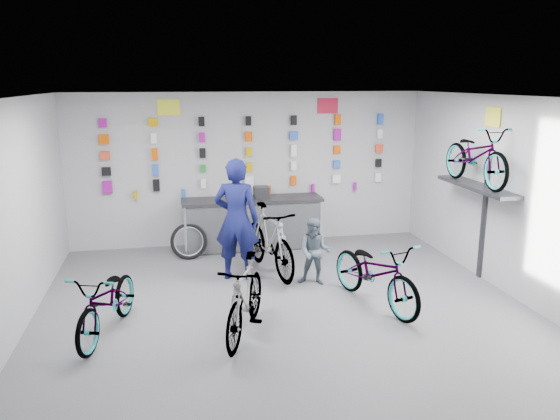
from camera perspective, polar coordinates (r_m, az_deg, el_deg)
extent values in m
plane|color=#505055|center=(7.51, 1.30, -11.94)|extent=(8.00, 8.00, 0.00)
plane|color=white|center=(6.79, 1.44, 11.59)|extent=(8.00, 8.00, 0.00)
plane|color=#BABABD|center=(10.86, -3.31, 4.30)|extent=(7.00, 0.00, 7.00)
plane|color=#BABABD|center=(3.47, 16.77, -16.81)|extent=(7.00, 0.00, 7.00)
plane|color=#BABABD|center=(8.47, 25.13, 0.45)|extent=(0.00, 8.00, 8.00)
cube|color=black|center=(10.64, -2.89, -1.66)|extent=(2.60, 0.60, 0.90)
cube|color=silver|center=(10.35, -2.64, -1.92)|extent=(2.60, 0.02, 0.90)
cube|color=silver|center=(10.24, -9.85, -2.28)|extent=(0.04, 0.04, 0.96)
cube|color=silver|center=(10.62, 4.31, -1.55)|extent=(0.04, 0.04, 0.96)
cube|color=black|center=(10.52, -2.92, 1.07)|extent=(2.70, 0.66, 0.06)
cube|color=#A50F98|center=(10.80, -17.58, 2.29)|extent=(0.17, 0.06, 0.23)
cube|color=black|center=(10.73, -12.80, 2.53)|extent=(0.13, 0.06, 0.23)
cube|color=white|center=(10.75, -8.00, 2.75)|extent=(0.09, 0.06, 0.18)
cube|color=white|center=(10.83, -3.24, 2.94)|extent=(0.17, 0.06, 0.22)
cube|color=#F45501|center=(11.00, 1.42, 3.11)|extent=(0.10, 0.06, 0.18)
cube|color=white|center=(11.23, 5.91, 3.26)|extent=(0.16, 0.06, 0.17)
cube|color=white|center=(11.52, 10.19, 3.38)|extent=(0.12, 0.06, 0.18)
cube|color=black|center=(10.74, -17.69, 3.86)|extent=(0.16, 0.06, 0.16)
cube|color=blue|center=(10.68, -12.88, 4.11)|extent=(0.11, 0.06, 0.21)
cube|color=#1E8A29|center=(10.70, -8.05, 4.32)|extent=(0.10, 0.06, 0.14)
cube|color=#D59E00|center=(10.78, -3.26, 4.51)|extent=(0.11, 0.06, 0.18)
cube|color=white|center=(10.95, 1.42, 4.66)|extent=(0.11, 0.06, 0.18)
cube|color=blue|center=(11.18, 5.94, 4.78)|extent=(0.14, 0.06, 0.15)
cube|color=black|center=(11.48, 10.25, 4.86)|extent=(0.12, 0.06, 0.17)
cube|color=#E94928|center=(10.70, -17.80, 5.45)|extent=(0.17, 0.06, 0.16)
cube|color=#F45501|center=(10.64, -12.97, 5.70)|extent=(0.11, 0.06, 0.23)
cube|color=black|center=(10.65, -8.10, 5.92)|extent=(0.11, 0.06, 0.19)
cube|color=#D59E00|center=(10.74, -3.28, 6.09)|extent=(0.10, 0.06, 0.18)
cube|color=white|center=(10.90, 1.43, 6.22)|extent=(0.11, 0.06, 0.23)
cube|color=#F45501|center=(11.14, 5.98, 6.30)|extent=(0.14, 0.06, 0.15)
cube|color=#E94928|center=(11.44, 10.32, 6.34)|extent=(0.16, 0.06, 0.17)
cube|color=#F45501|center=(10.67, -17.92, 7.04)|extent=(0.17, 0.06, 0.18)
cube|color=white|center=(10.61, -13.05, 7.31)|extent=(0.10, 0.06, 0.19)
cube|color=#A50F98|center=(10.62, -8.15, 7.52)|extent=(0.11, 0.06, 0.18)
cube|color=#F45501|center=(10.71, -3.30, 7.68)|extent=(0.13, 0.06, 0.18)
cube|color=blue|center=(10.87, 1.44, 7.79)|extent=(0.17, 0.06, 0.16)
cube|color=#A50F98|center=(11.11, 6.02, 7.84)|extent=(0.14, 0.06, 0.23)
cube|color=white|center=(11.41, 10.38, 7.84)|extent=(0.10, 0.06, 0.18)
cube|color=#A50F98|center=(10.64, -18.04, 8.64)|extent=(0.14, 0.06, 0.17)
cube|color=#D59E00|center=(10.58, -13.14, 8.92)|extent=(0.17, 0.06, 0.15)
cube|color=black|center=(10.59, -8.21, 9.14)|extent=(0.11, 0.06, 0.18)
cube|color=black|center=(10.68, -3.32, 9.28)|extent=(0.10, 0.06, 0.18)
cube|color=black|center=(10.85, 1.45, 9.36)|extent=(0.11, 0.06, 0.19)
cube|color=#F45501|center=(11.08, 6.06, 9.38)|extent=(0.11, 0.06, 0.21)
cube|color=blue|center=(11.38, 10.44, 9.34)|extent=(0.11, 0.06, 0.22)
cylinder|color=#D59E00|center=(10.76, -14.88, 1.52)|extent=(0.07, 0.07, 0.16)
cylinder|color=blue|center=(10.74, -10.09, 1.74)|extent=(0.07, 0.07, 0.16)
cylinder|color=#F45501|center=(10.91, -1.13, 2.13)|extent=(0.07, 0.07, 0.16)
cylinder|color=#A50F98|center=(11.10, 3.45, 2.30)|extent=(0.07, 0.07, 0.16)
cylinder|color=#A50F98|center=(11.36, 7.84, 2.46)|extent=(0.07, 0.07, 0.16)
cube|color=#333338|center=(9.33, 19.85, 2.33)|extent=(0.38, 1.90, 0.06)
cube|color=#333338|center=(9.53, 20.51, -0.89)|extent=(0.04, 0.10, 2.00)
cube|color=#F7FF34|center=(10.61, -11.56, 10.47)|extent=(0.42, 0.02, 0.30)
cube|color=red|center=(11.05, 5.01, 10.80)|extent=(0.42, 0.02, 0.30)
cube|color=#F7FF34|center=(9.29, 21.35, 9.02)|extent=(0.02, 0.40, 0.30)
imported|color=gray|center=(7.42, -17.56, -9.08)|extent=(1.09, 1.84, 0.91)
imported|color=gray|center=(7.04, -3.66, -9.15)|extent=(1.10, 1.77, 1.03)
imported|color=gray|center=(8.07, 9.97, -6.42)|extent=(1.20, 2.04, 1.01)
imported|color=gray|center=(9.24, -1.10, -3.14)|extent=(0.98, 2.01, 1.17)
imported|color=gray|center=(9.22, 19.83, 5.38)|extent=(0.63, 1.80, 0.95)
imported|color=#10134A|center=(8.89, -4.55, -1.00)|extent=(0.85, 0.70, 2.01)
imported|color=slate|center=(8.76, 3.66, -4.36)|extent=(0.65, 0.59, 1.09)
torus|color=black|center=(10.21, -9.52, -3.25)|extent=(0.70, 0.35, 0.66)
torus|color=silver|center=(10.21, -9.52, -3.25)|extent=(0.57, 0.26, 0.53)
cube|color=black|center=(10.52, -1.96, 1.86)|extent=(0.28, 0.30, 0.22)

